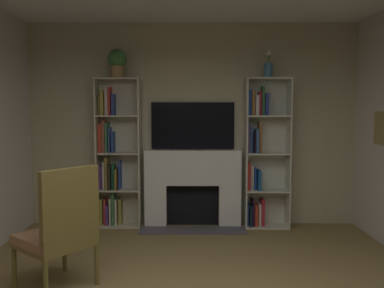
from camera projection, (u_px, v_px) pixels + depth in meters
wall_back_accent at (193, 125)px, 5.74m from camera, size 4.80×0.06×2.89m
fireplace at (193, 185)px, 5.66m from camera, size 1.45×0.56×1.09m
tv at (193, 126)px, 5.69m from camera, size 1.18×0.06×0.67m
bookshelf_left at (114, 157)px, 5.66m from camera, size 0.62×0.28×2.10m
bookshelf_right at (261, 154)px, 5.63m from camera, size 0.62×0.32×2.10m
potted_plant at (117, 62)px, 5.50m from camera, size 0.26×0.26×0.40m
vase_with_flowers at (268, 68)px, 5.50m from camera, size 0.12×0.12×0.40m
armchair at (61, 230)px, 3.62m from camera, size 0.80×0.80×1.14m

